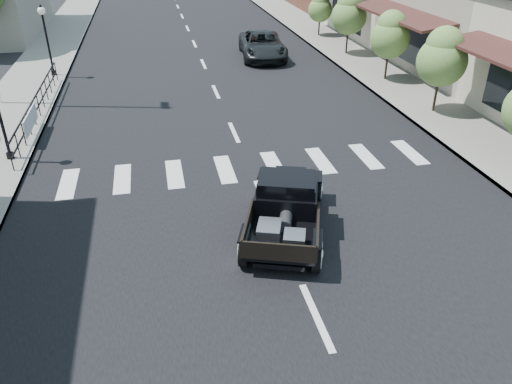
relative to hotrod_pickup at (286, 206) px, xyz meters
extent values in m
plane|color=black|center=(-0.18, -0.19, -0.75)|extent=(120.00, 120.00, 0.00)
cube|color=black|center=(-0.18, 14.81, -0.74)|extent=(14.00, 80.00, 0.02)
cube|color=gray|center=(-8.68, 14.81, -0.67)|extent=(3.00, 80.00, 0.15)
cube|color=gray|center=(8.32, 14.81, -0.67)|extent=(3.00, 80.00, 0.15)
cube|color=gray|center=(14.82, 12.81, 1.50)|extent=(10.00, 9.00, 4.50)
imported|color=black|center=(3.27, 17.52, -0.04)|extent=(2.82, 5.30, 1.42)
camera|label=1|loc=(-2.93, -10.37, 6.38)|focal=35.00mm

